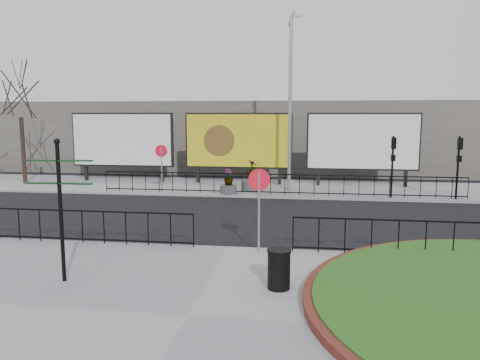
% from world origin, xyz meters
% --- Properties ---
extents(ground, '(90.00, 90.00, 0.00)m').
position_xyz_m(ground, '(0.00, 0.00, 0.00)').
color(ground, black).
rests_on(ground, ground).
extents(pavement_near, '(30.00, 10.00, 0.12)m').
position_xyz_m(pavement_near, '(0.00, -5.00, 0.06)').
color(pavement_near, gray).
rests_on(pavement_near, ground).
extents(pavement_far, '(44.00, 6.00, 0.12)m').
position_xyz_m(pavement_far, '(0.00, 12.00, 0.06)').
color(pavement_far, gray).
rests_on(pavement_far, ground).
extents(railing_near_left, '(10.00, 0.10, 1.10)m').
position_xyz_m(railing_near_left, '(-6.00, -0.30, 0.67)').
color(railing_near_left, black).
rests_on(railing_near_left, pavement_near).
extents(railing_near_right, '(9.00, 0.10, 1.10)m').
position_xyz_m(railing_near_right, '(6.50, -0.30, 0.67)').
color(railing_near_right, black).
rests_on(railing_near_right, pavement_near).
extents(railing_far, '(18.00, 0.10, 1.10)m').
position_xyz_m(railing_far, '(1.00, 9.30, 0.67)').
color(railing_far, black).
rests_on(railing_far, pavement_far).
extents(speed_sign_far, '(0.64, 0.07, 2.47)m').
position_xyz_m(speed_sign_far, '(-5.00, 9.40, 1.92)').
color(speed_sign_far, gray).
rests_on(speed_sign_far, pavement_far).
extents(speed_sign_near, '(0.64, 0.07, 2.47)m').
position_xyz_m(speed_sign_near, '(1.00, -0.40, 1.92)').
color(speed_sign_near, gray).
rests_on(speed_sign_near, pavement_near).
extents(billboard_left, '(6.20, 0.31, 4.10)m').
position_xyz_m(billboard_left, '(-8.50, 12.97, 2.60)').
color(billboard_left, black).
rests_on(billboard_left, pavement_far).
extents(billboard_mid, '(6.20, 0.31, 4.10)m').
position_xyz_m(billboard_mid, '(-1.50, 12.97, 2.60)').
color(billboard_mid, black).
rests_on(billboard_mid, pavement_far).
extents(billboard_right, '(6.20, 0.31, 4.10)m').
position_xyz_m(billboard_right, '(5.50, 12.97, 2.60)').
color(billboard_right, black).
rests_on(billboard_right, pavement_far).
extents(lamp_post, '(0.74, 0.18, 9.23)m').
position_xyz_m(lamp_post, '(1.51, 11.00, 4.83)').
color(lamp_post, gray).
rests_on(lamp_post, pavement_far).
extents(signal_pole_a, '(0.22, 0.26, 3.00)m').
position_xyz_m(signal_pole_a, '(6.50, 9.34, 2.10)').
color(signal_pole_a, black).
rests_on(signal_pole_a, pavement_far).
extents(signal_pole_b, '(0.22, 0.26, 3.00)m').
position_xyz_m(signal_pole_b, '(9.50, 9.34, 2.10)').
color(signal_pole_b, black).
rests_on(signal_pole_b, pavement_far).
extents(tree_left, '(2.00, 2.00, 7.00)m').
position_xyz_m(tree_left, '(-14.00, 11.50, 3.62)').
color(tree_left, '#2D2119').
rests_on(tree_left, pavement_far).
extents(building_backdrop, '(40.00, 10.00, 5.00)m').
position_xyz_m(building_backdrop, '(0.00, 22.00, 2.50)').
color(building_backdrop, '#625D56').
rests_on(building_backdrop, ground).
extents(fingerpost_sign, '(1.63, 0.32, 3.48)m').
position_xyz_m(fingerpost_sign, '(-3.48, -3.49, 2.22)').
color(fingerpost_sign, black).
rests_on(fingerpost_sign, pavement_near).
extents(litter_bin, '(0.57, 0.57, 0.94)m').
position_xyz_m(litter_bin, '(1.75, -3.28, 0.59)').
color(litter_bin, black).
rests_on(litter_bin, pavement_near).
extents(planter_a, '(0.85, 0.85, 1.28)m').
position_xyz_m(planter_a, '(-1.50, 9.40, 0.58)').
color(planter_a, '#4C4C4F').
rests_on(planter_a, pavement_far).
extents(planter_b, '(1.08, 1.08, 1.66)m').
position_xyz_m(planter_b, '(-0.40, 10.38, 0.73)').
color(planter_b, '#4C4C4F').
rests_on(planter_b, pavement_far).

